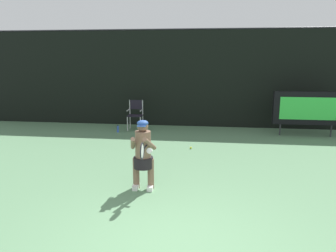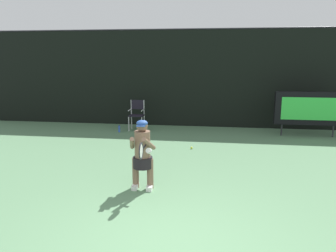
# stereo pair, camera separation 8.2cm
# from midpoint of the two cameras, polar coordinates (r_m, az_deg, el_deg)

# --- Properties ---
(backdrop_screen) EXTENTS (18.00, 0.12, 3.66)m
(backdrop_screen) POSITION_cam_midpoint_polar(r_m,az_deg,el_deg) (12.51, 5.26, 8.16)
(backdrop_screen) COLOR black
(backdrop_screen) RESTS_ON ground
(scoreboard) EXTENTS (2.20, 0.21, 1.50)m
(scoreboard) POSITION_cam_midpoint_polar(r_m,az_deg,el_deg) (11.83, 22.87, 2.87)
(scoreboard) COLOR black
(scoreboard) RESTS_ON ground
(umpire_chair) EXTENTS (0.52, 0.44, 1.08)m
(umpire_chair) POSITION_cam_midpoint_polar(r_m,az_deg,el_deg) (11.99, -5.88, 2.26)
(umpire_chair) COLOR #B7B7BC
(umpire_chair) RESTS_ON ground
(water_bottle) EXTENTS (0.07, 0.07, 0.27)m
(water_bottle) POSITION_cam_midpoint_polar(r_m,az_deg,el_deg) (11.74, -8.91, -0.49)
(water_bottle) COLOR blue
(water_bottle) RESTS_ON ground
(tennis_player) EXTENTS (0.53, 0.61, 1.41)m
(tennis_player) POSITION_cam_midpoint_polar(r_m,az_deg,el_deg) (6.52, -4.73, -4.67)
(tennis_player) COLOR white
(tennis_player) RESTS_ON ground
(tennis_racket) EXTENTS (0.03, 0.60, 0.31)m
(tennis_racket) POSITION_cam_midpoint_polar(r_m,az_deg,el_deg) (5.92, -4.87, -4.29)
(tennis_racket) COLOR black
(tennis_ball_loose) EXTENTS (0.07, 0.07, 0.07)m
(tennis_ball_loose) POSITION_cam_midpoint_polar(r_m,az_deg,el_deg) (9.54, 3.75, -3.79)
(tennis_ball_loose) COLOR #CCDB3D
(tennis_ball_loose) RESTS_ON ground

